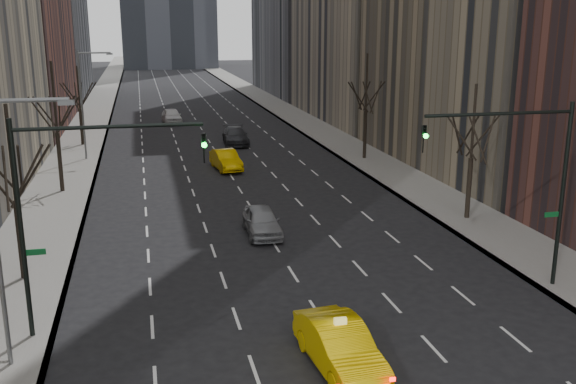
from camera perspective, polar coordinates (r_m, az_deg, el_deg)
sidewalk_left at (r=81.96m, az=-17.00°, el=6.23°), size 4.50×320.00×0.15m
sidewalk_right at (r=83.87m, az=0.03°, el=7.04°), size 4.50×320.00×0.15m
tree_lw_b at (r=30.46m, az=-23.02°, el=-0.75°), size 3.36×3.50×7.82m
tree_lw_c at (r=45.90m, az=-19.81°, el=4.82°), size 3.36×3.50×8.74m
tree_lw_d at (r=63.70m, az=-18.01°, el=7.07°), size 3.36×3.50×7.36m
tree_rw_b at (r=38.55m, az=15.95°, el=2.91°), size 3.36×3.50×7.82m
tree_rw_c at (r=54.71m, az=6.92°, el=7.04°), size 3.36×3.50×8.74m
traffic_mast_left at (r=23.84m, az=-18.94°, el=-0.01°), size 6.69×0.39×8.00m
traffic_mast_right at (r=28.35m, az=20.69°, el=2.09°), size 6.69×0.39×8.00m
streetlight_near at (r=22.16m, az=-23.90°, el=-1.21°), size 2.83×0.22×9.00m
streetlight_far at (r=56.45m, az=-17.55°, el=8.32°), size 2.83×0.22×9.00m
taxi_sedan at (r=22.04m, az=4.63°, el=-13.51°), size 2.16×5.05×1.62m
silver_sedan_ahead at (r=35.21m, az=-2.34°, el=-2.59°), size 1.90×4.51×1.52m
far_taxi at (r=51.23m, az=-5.54°, el=2.86°), size 2.23×4.91×1.56m
far_suv_grey at (r=62.20m, az=-4.69°, el=5.00°), size 2.50×5.65×1.61m
far_car_white at (r=76.56m, az=-10.30°, el=6.67°), size 2.36×5.17×1.72m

